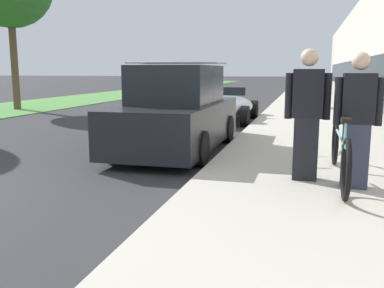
{
  "coord_description": "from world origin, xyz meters",
  "views": [
    {
      "loc": [
        5.34,
        -3.45,
        1.58
      ],
      "look_at": [
        0.7,
        13.94,
        -1.53
      ],
      "focal_mm": 40.0,
      "sensor_mm": 36.0,
      "label": 1
    }
  ],
  "objects_px": {
    "person_rider": "(357,121)",
    "vintage_roadster_curbside": "(223,107)",
    "tandem_bicycle": "(340,152)",
    "parked_sedan_curbside": "(178,113)",
    "person_bystander": "(307,115)",
    "cruiser_bike_farthest": "(384,103)"
  },
  "relations": [
    {
      "from": "person_rider",
      "to": "parked_sedan_curbside",
      "type": "height_order",
      "value": "person_rider"
    },
    {
      "from": "parked_sedan_curbside",
      "to": "person_bystander",
      "type": "bearing_deg",
      "value": -41.79
    },
    {
      "from": "cruiser_bike_farthest",
      "to": "person_rider",
      "type": "bearing_deg",
      "value": -100.81
    },
    {
      "from": "person_rider",
      "to": "vintage_roadster_curbside",
      "type": "distance_m",
      "value": 8.22
    },
    {
      "from": "person_rider",
      "to": "tandem_bicycle",
      "type": "bearing_deg",
      "value": 114.29
    },
    {
      "from": "person_bystander",
      "to": "vintage_roadster_curbside",
      "type": "height_order",
      "value": "person_bystander"
    },
    {
      "from": "tandem_bicycle",
      "to": "person_rider",
      "type": "relative_size",
      "value": 1.6
    },
    {
      "from": "tandem_bicycle",
      "to": "person_rider",
      "type": "height_order",
      "value": "person_rider"
    },
    {
      "from": "person_bystander",
      "to": "tandem_bicycle",
      "type": "bearing_deg",
      "value": 9.2
    },
    {
      "from": "cruiser_bike_farthest",
      "to": "person_bystander",
      "type": "bearing_deg",
      "value": -104.47
    },
    {
      "from": "person_rider",
      "to": "parked_sedan_curbside",
      "type": "distance_m",
      "value": 3.92
    },
    {
      "from": "vintage_roadster_curbside",
      "to": "parked_sedan_curbside",
      "type": "bearing_deg",
      "value": -89.24
    },
    {
      "from": "person_rider",
      "to": "person_bystander",
      "type": "bearing_deg",
      "value": 155.87
    },
    {
      "from": "tandem_bicycle",
      "to": "parked_sedan_curbside",
      "type": "relative_size",
      "value": 0.64
    },
    {
      "from": "tandem_bicycle",
      "to": "cruiser_bike_farthest",
      "type": "xyz_separation_m",
      "value": [
        2.05,
        9.6,
        -0.02
      ]
    },
    {
      "from": "cruiser_bike_farthest",
      "to": "vintage_roadster_curbside",
      "type": "height_order",
      "value": "vintage_roadster_curbside"
    },
    {
      "from": "person_rider",
      "to": "vintage_roadster_curbside",
      "type": "xyz_separation_m",
      "value": [
        -3.11,
        7.59,
        -0.51
      ]
    },
    {
      "from": "cruiser_bike_farthest",
      "to": "vintage_roadster_curbside",
      "type": "bearing_deg",
      "value": -154.87
    },
    {
      "from": "person_rider",
      "to": "parked_sedan_curbside",
      "type": "relative_size",
      "value": 0.4
    },
    {
      "from": "tandem_bicycle",
      "to": "person_bystander",
      "type": "bearing_deg",
      "value": -170.8
    },
    {
      "from": "person_rider",
      "to": "cruiser_bike_farthest",
      "type": "height_order",
      "value": "person_rider"
    },
    {
      "from": "person_rider",
      "to": "parked_sedan_curbside",
      "type": "bearing_deg",
      "value": 141.12
    }
  ]
}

